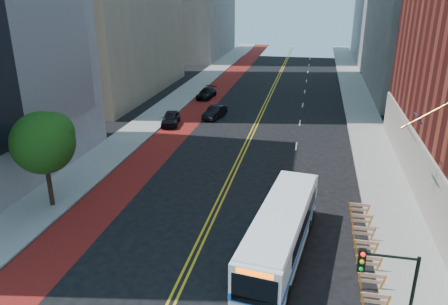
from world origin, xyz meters
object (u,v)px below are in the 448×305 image
object	(u,v)px
street_tree	(44,140)
car_c	(207,93)
transit_bus	(281,232)
car_b	(215,112)
traffic_signal	(389,287)
car_a	(171,118)

from	to	relation	value
street_tree	car_c	bearing A→B (deg)	85.11
transit_bus	car_b	distance (m)	28.56
car_b	traffic_signal	bearing A→B (deg)	-54.13
car_a	car_c	xyz separation A→B (m)	(0.89, 12.99, -0.08)
transit_bus	car_c	size ratio (longest dim) A/B	2.48
street_tree	car_a	xyz separation A→B (m)	(1.94, 20.19, -4.16)
street_tree	car_b	bearing A→B (deg)	75.54
street_tree	car_a	bearing A→B (deg)	84.50
street_tree	transit_bus	xyz separation A→B (m)	(16.09, -2.89, -3.30)
traffic_signal	car_c	distance (m)	46.41
car_a	car_c	bearing A→B (deg)	75.72
street_tree	car_a	size ratio (longest dim) A/B	1.53
transit_bus	car_b	xyz separation A→B (m)	(-9.94, 26.76, -0.92)
transit_bus	car_a	size ratio (longest dim) A/B	2.60
traffic_signal	transit_bus	xyz separation A→B (m)	(-4.57, 6.66, -2.11)
transit_bus	car_a	bearing A→B (deg)	128.83
transit_bus	car_a	xyz separation A→B (m)	(-14.15, 23.08, -0.86)
transit_bus	car_a	world-z (taller)	transit_bus
traffic_signal	car_c	size ratio (longest dim) A/B	1.10
car_b	car_c	world-z (taller)	car_b
traffic_signal	car_a	world-z (taller)	traffic_signal
street_tree	car_b	size ratio (longest dim) A/B	1.60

